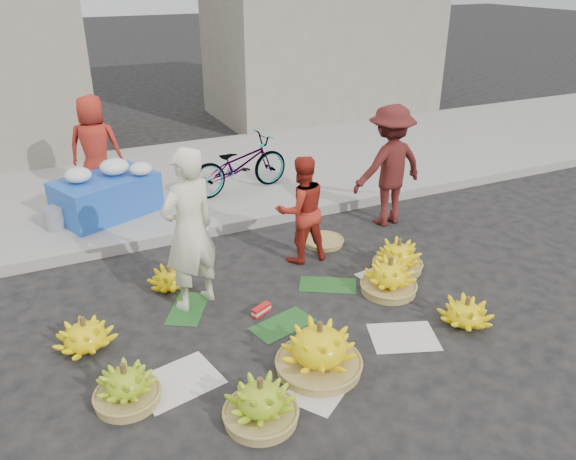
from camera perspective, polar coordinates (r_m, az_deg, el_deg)
name	(u,v)px	position (r m, az deg, el deg)	size (l,w,h in m)	color
ground	(284,313)	(6.03, -0.46, -8.39)	(80.00, 80.00, 0.00)	black
curb	(217,227)	(7.80, -7.19, 0.30)	(40.00, 0.25, 0.15)	gray
sidewalk	(178,180)	(9.68, -11.14, 4.99)	(40.00, 4.00, 0.12)	gray
building_right	(322,6)	(13.94, 3.46, 21.80)	(5.00, 3.00, 5.00)	gray
newspaper_scatter	(319,355)	(5.45, 3.13, -12.59)	(3.20, 1.80, 0.00)	silver
banana_leaves	(267,305)	(6.15, -2.10, -7.63)	(2.00, 1.00, 0.00)	#194D1C
banana_bunch_0	(126,386)	(5.05, -16.14, -15.02)	(0.61, 0.61, 0.39)	olive
banana_bunch_1	(261,403)	(4.70, -2.81, -17.12)	(0.62, 0.62, 0.42)	olive
banana_bunch_2	(319,349)	(5.15, 3.19, -11.96)	(0.85, 0.85, 0.51)	olive
banana_bunch_3	(466,313)	(6.05, 17.63, -8.01)	(0.55, 0.55, 0.33)	yellow
banana_bunch_4	(389,277)	(6.40, 10.26, -4.74)	(0.68, 0.68, 0.43)	olive
banana_bunch_5	(398,257)	(6.87, 11.14, -2.68)	(0.58, 0.58, 0.41)	olive
banana_bunch_6	(85,335)	(5.78, -19.93, -9.98)	(0.67, 0.67, 0.35)	yellow
banana_bunch_7	(170,279)	(6.53, -11.93, -4.86)	(0.46, 0.46, 0.29)	yellow
basket_spare	(324,242)	(7.44, 3.63, -1.19)	(0.51, 0.51, 0.06)	olive
incense_stack	(261,310)	(5.98, -2.73, -8.11)	(0.23, 0.07, 0.10)	red
vendor_cream	(189,230)	(5.84, -10.00, -0.03)	(0.65, 0.42, 1.77)	#F2ECCC
vendor_red	(301,210)	(6.77, 1.36, 2.08)	(0.66, 0.51, 1.35)	#B72C1C
man_striped	(389,166)	(7.88, 10.26, 6.42)	(1.09, 0.63, 1.69)	maroon
flower_table	(107,193)	(8.30, -17.93, 3.56)	(1.55, 1.28, 0.77)	blue
grey_bucket	(54,218)	(8.16, -22.65, 1.13)	(0.26, 0.26, 0.30)	gray
flower_vendor	(95,148)	(8.84, -19.00, 7.90)	(0.77, 0.50, 1.56)	#B72C1C
bicycle	(239,164)	(8.76, -4.96, 6.65)	(1.66, 0.58, 0.87)	gray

